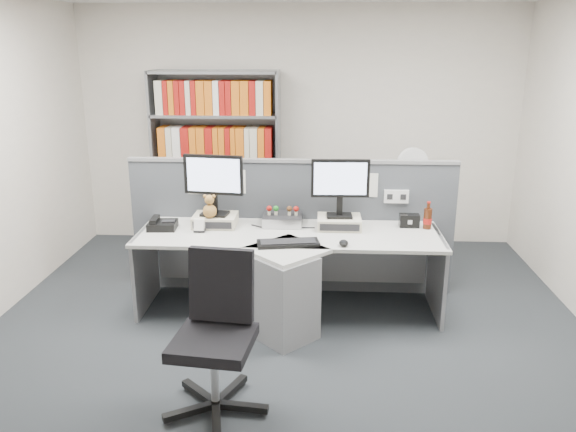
# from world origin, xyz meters

# --- Properties ---
(ground) EXTENTS (5.50, 5.50, 0.00)m
(ground) POSITION_xyz_m (0.00, 0.00, 0.00)
(ground) COLOR #31363A
(ground) RESTS_ON ground
(room_shell) EXTENTS (5.04, 5.54, 2.72)m
(room_shell) POSITION_xyz_m (0.00, 0.00, 1.79)
(room_shell) COLOR silver
(room_shell) RESTS_ON ground
(partition) EXTENTS (3.00, 0.08, 1.27)m
(partition) POSITION_xyz_m (0.00, 1.25, 0.65)
(partition) COLOR #494D53
(partition) RESTS_ON ground
(desk) EXTENTS (2.60, 1.20, 0.72)m
(desk) POSITION_xyz_m (0.00, 0.60, 0.46)
(desk) COLOR beige
(desk) RESTS_ON ground
(monitor_riser_left) EXTENTS (0.38, 0.31, 0.10)m
(monitor_riser_left) POSITION_xyz_m (-0.67, 0.98, 0.77)
(monitor_riser_left) COLOR beige
(monitor_riser_left) RESTS_ON desk
(monitor_riser_right) EXTENTS (0.38, 0.31, 0.10)m
(monitor_riser_right) POSITION_xyz_m (0.43, 0.98, 0.77)
(monitor_riser_right) COLOR beige
(monitor_riser_right) RESTS_ON desk
(monitor_left) EXTENTS (0.53, 0.20, 0.54)m
(monitor_left) POSITION_xyz_m (-0.67, 0.98, 1.14)
(monitor_left) COLOR black
(monitor_left) RESTS_ON monitor_riser_left
(monitor_right) EXTENTS (0.50, 0.17, 0.51)m
(monitor_right) POSITION_xyz_m (0.43, 0.98, 1.13)
(monitor_right) COLOR black
(monitor_right) RESTS_ON monitor_riser_right
(desktop_pc) EXTENTS (0.34, 0.31, 0.09)m
(desktop_pc) POSITION_xyz_m (-0.07, 1.05, 0.77)
(desktop_pc) COLOR black
(desktop_pc) RESTS_ON desk
(figurines) EXTENTS (0.29, 0.05, 0.09)m
(figurines) POSITION_xyz_m (-0.07, 1.03, 0.86)
(figurines) COLOR beige
(figurines) RESTS_ON desktop_pc
(keyboard) EXTENTS (0.52, 0.27, 0.03)m
(keyboard) POSITION_xyz_m (0.01, 0.51, 0.74)
(keyboard) COLOR black
(keyboard) RESTS_ON desk
(mouse) EXTENTS (0.07, 0.12, 0.04)m
(mouse) POSITION_xyz_m (0.46, 0.51, 0.74)
(mouse) COLOR black
(mouse) RESTS_ON desk
(desk_phone) EXTENTS (0.25, 0.23, 0.10)m
(desk_phone) POSITION_xyz_m (-1.12, 0.86, 0.76)
(desk_phone) COLOR black
(desk_phone) RESTS_ON desk
(desk_calendar) EXTENTS (0.10, 0.07, 0.12)m
(desk_calendar) POSITION_xyz_m (-0.77, 0.79, 0.77)
(desk_calendar) COLOR black
(desk_calendar) RESTS_ON desk
(plush_toy) EXTENTS (0.12, 0.12, 0.21)m
(plush_toy) POSITION_xyz_m (-0.69, 0.89, 0.91)
(plush_toy) COLOR olive
(plush_toy) RESTS_ON monitor_riser_left
(speaker) EXTENTS (0.17, 0.10, 0.12)m
(speaker) POSITION_xyz_m (1.05, 1.04, 0.78)
(speaker) COLOR black
(speaker) RESTS_ON desk
(cola_bottle) EXTENTS (0.07, 0.07, 0.24)m
(cola_bottle) POSITION_xyz_m (1.20, 1.00, 0.81)
(cola_bottle) COLOR #3F190A
(cola_bottle) RESTS_ON desk
(shelving_unit) EXTENTS (1.41, 0.40, 2.00)m
(shelving_unit) POSITION_xyz_m (-0.90, 2.44, 0.98)
(shelving_unit) COLOR gray
(shelving_unit) RESTS_ON ground
(filing_cabinet) EXTENTS (0.45, 0.61, 0.70)m
(filing_cabinet) POSITION_xyz_m (1.20, 1.99, 0.35)
(filing_cabinet) COLOR gray
(filing_cabinet) RESTS_ON ground
(desk_fan) EXTENTS (0.33, 0.20, 0.56)m
(desk_fan) POSITION_xyz_m (1.20, 1.99, 1.05)
(desk_fan) COLOR white
(desk_fan) RESTS_ON filing_cabinet
(office_chair) EXTENTS (0.66, 0.67, 1.01)m
(office_chair) POSITION_xyz_m (-0.38, -0.60, 0.54)
(office_chair) COLOR silver
(office_chair) RESTS_ON ground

